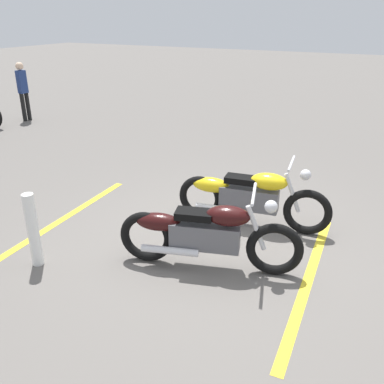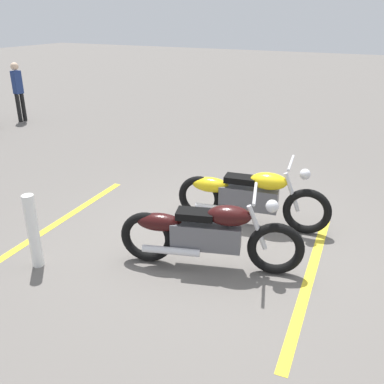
{
  "view_description": "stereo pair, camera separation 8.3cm",
  "coord_description": "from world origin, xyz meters",
  "px_view_note": "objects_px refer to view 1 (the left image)",
  "views": [
    {
      "loc": [
        -1.91,
        4.69,
        2.9
      ],
      "look_at": [
        0.5,
        0.0,
        0.65
      ],
      "focal_mm": 39.64,
      "sensor_mm": 36.0,
      "label": 1
    },
    {
      "loc": [
        -1.84,
        4.72,
        2.9
      ],
      "look_at": [
        0.5,
        0.0,
        0.65
      ],
      "focal_mm": 39.64,
      "sensor_mm": 36.0,
      "label": 2
    }
  ],
  "objects_px": {
    "bollard_post": "(33,230)",
    "motorcycle_dark_foreground": "(204,233)",
    "motorcycle_bright_foreground": "(248,196)",
    "bystander_secondary": "(23,89)"
  },
  "relations": [
    {
      "from": "bollard_post",
      "to": "motorcycle_dark_foreground",
      "type": "bearing_deg",
      "value": -154.46
    },
    {
      "from": "motorcycle_bright_foreground",
      "to": "bystander_secondary",
      "type": "height_order",
      "value": "bystander_secondary"
    },
    {
      "from": "motorcycle_dark_foreground",
      "to": "bollard_post",
      "type": "xyz_separation_m",
      "value": [
        1.86,
        0.89,
        0.01
      ]
    },
    {
      "from": "motorcycle_bright_foreground",
      "to": "bollard_post",
      "type": "height_order",
      "value": "motorcycle_bright_foreground"
    },
    {
      "from": "motorcycle_bright_foreground",
      "to": "motorcycle_dark_foreground",
      "type": "relative_size",
      "value": 1.02
    },
    {
      "from": "motorcycle_bright_foreground",
      "to": "motorcycle_dark_foreground",
      "type": "height_order",
      "value": "same"
    },
    {
      "from": "motorcycle_dark_foreground",
      "to": "bystander_secondary",
      "type": "bearing_deg",
      "value": 133.89
    },
    {
      "from": "motorcycle_dark_foreground",
      "to": "motorcycle_bright_foreground",
      "type": "bearing_deg",
      "value": 70.24
    },
    {
      "from": "bystander_secondary",
      "to": "bollard_post",
      "type": "height_order",
      "value": "bystander_secondary"
    },
    {
      "from": "bystander_secondary",
      "to": "bollard_post",
      "type": "xyz_separation_m",
      "value": [
        -5.98,
        5.43,
        -0.43
      ]
    }
  ]
}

